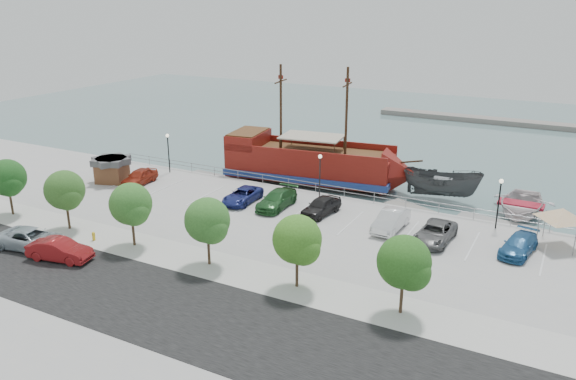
% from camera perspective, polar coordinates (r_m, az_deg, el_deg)
% --- Properties ---
extents(ground, '(160.00, 160.00, 0.00)m').
position_cam_1_polar(ground, '(48.37, -0.06, -4.22)').
color(ground, slate).
extents(land_slab, '(100.00, 58.00, 1.20)m').
position_cam_1_polar(land_slab, '(33.36, -17.90, -15.93)').
color(land_slab, '#A3A3A3').
rests_on(land_slab, ground).
extents(street, '(100.00, 8.00, 0.04)m').
position_cam_1_polar(street, '(36.05, -12.30, -11.46)').
color(street, black).
rests_on(street, land_slab).
extents(sidewalk, '(100.00, 4.00, 0.05)m').
position_cam_1_polar(sidewalk, '(40.19, -6.81, -7.79)').
color(sidewalk, beige).
rests_on(sidewalk, land_slab).
extents(seawall_railing, '(50.00, 0.06, 1.00)m').
position_cam_1_polar(seawall_railing, '(54.39, 3.79, 0.11)').
color(seawall_railing, gray).
rests_on(seawall_railing, land_slab).
extents(far_shore, '(40.00, 3.00, 0.80)m').
position_cam_1_polar(far_shore, '(96.75, 21.03, 6.51)').
color(far_shore, gray).
rests_on(far_shore, ground).
extents(pirate_ship, '(21.06, 8.23, 13.13)m').
position_cam_1_polar(pirate_ship, '(59.93, 3.60, 2.56)').
color(pirate_ship, maroon).
rests_on(pirate_ship, ground).
extents(patrol_boat, '(7.87, 3.38, 2.98)m').
position_cam_1_polar(patrol_boat, '(57.26, 15.35, 0.39)').
color(patrol_boat, '#444647').
rests_on(patrol_boat, ground).
extents(speedboat, '(5.75, 7.92, 1.61)m').
position_cam_1_polar(speedboat, '(55.86, 22.55, -1.62)').
color(speedboat, silver).
rests_on(speedboat, ground).
extents(dock_west, '(6.95, 2.40, 0.39)m').
position_cam_1_polar(dock_west, '(62.50, -7.31, 1.21)').
color(dock_west, gray).
rests_on(dock_west, ground).
extents(dock_mid, '(7.34, 4.87, 0.41)m').
position_cam_1_polar(dock_mid, '(53.35, 13.23, -2.26)').
color(dock_mid, gray).
rests_on(dock_mid, ground).
extents(dock_east, '(8.06, 3.40, 0.45)m').
position_cam_1_polar(dock_east, '(52.22, 20.87, -3.48)').
color(dock_east, gray).
rests_on(dock_east, ground).
extents(shed, '(3.90, 3.90, 2.53)m').
position_cam_1_polar(shed, '(60.67, -17.46, 2.07)').
color(shed, brown).
rests_on(shed, land_slab).
extents(canopy_tent, '(4.70, 4.70, 3.50)m').
position_cam_1_polar(canopy_tent, '(46.93, 26.17, -1.68)').
color(canopy_tent, slate).
rests_on(canopy_tent, land_slab).
extents(street_van, '(5.92, 3.34, 1.56)m').
position_cam_1_polar(street_van, '(46.66, -24.59, -4.55)').
color(street_van, '#A7B5BC').
rests_on(street_van, street).
extents(street_sedan, '(5.01, 2.58, 1.57)m').
position_cam_1_polar(street_sedan, '(43.88, -22.18, -5.66)').
color(street_sedan, maroon).
rests_on(street_sedan, street).
extents(fire_hydrant, '(0.25, 0.25, 0.73)m').
position_cam_1_polar(fire_hydrant, '(46.50, -19.14, -4.43)').
color(fire_hydrant, yellow).
rests_on(fire_hydrant, sidewalk).
extents(lamp_post_left, '(0.36, 0.36, 4.28)m').
position_cam_1_polar(lamp_post_left, '(61.92, -12.09, 4.38)').
color(lamp_post_left, black).
rests_on(lamp_post_left, land_slab).
extents(lamp_post_mid, '(0.36, 0.36, 4.28)m').
position_cam_1_polar(lamp_post_mid, '(52.53, 3.26, 2.20)').
color(lamp_post_mid, black).
rests_on(lamp_post_mid, land_slab).
extents(lamp_post_right, '(0.36, 0.36, 4.28)m').
position_cam_1_polar(lamp_post_right, '(48.46, 20.70, -0.46)').
color(lamp_post_right, black).
rests_on(lamp_post_right, land_slab).
extents(tree_a, '(3.30, 3.20, 5.00)m').
position_cam_1_polar(tree_a, '(53.79, -26.60, 0.99)').
color(tree_a, '#473321').
rests_on(tree_a, sidewalk).
extents(tree_b, '(3.30, 3.20, 5.00)m').
position_cam_1_polar(tree_b, '(48.42, -21.68, -0.15)').
color(tree_b, '#473321').
rests_on(tree_b, sidewalk).
extents(tree_c, '(3.30, 3.20, 5.00)m').
position_cam_1_polar(tree_c, '(43.51, -15.60, -1.55)').
color(tree_c, '#473321').
rests_on(tree_c, sidewalk).
extents(tree_d, '(3.30, 3.20, 5.00)m').
position_cam_1_polar(tree_d, '(39.25, -8.08, -3.26)').
color(tree_d, '#473321').
rests_on(tree_d, sidewalk).
extents(tree_e, '(3.30, 3.20, 5.00)m').
position_cam_1_polar(tree_e, '(35.86, 1.09, -5.25)').
color(tree_e, '#473321').
rests_on(tree_e, sidewalk).
extents(tree_f, '(3.30, 3.20, 5.00)m').
position_cam_1_polar(tree_f, '(33.60, 11.89, -7.42)').
color(tree_f, '#473321').
rests_on(tree_f, sidewalk).
extents(parked_car_a, '(2.36, 4.78, 1.57)m').
position_cam_1_polar(parked_car_a, '(59.13, -14.85, 1.31)').
color(parked_car_a, '#9D2C18').
rests_on(parked_car_a, land_slab).
extents(parked_car_c, '(2.39, 4.90, 1.34)m').
position_cam_1_polar(parked_car_c, '(52.19, -4.64, -0.56)').
color(parked_car_c, navy).
rests_on(parked_car_c, land_slab).
extents(parked_car_d, '(2.20, 5.30, 1.53)m').
position_cam_1_polar(parked_car_d, '(50.72, -1.15, -0.97)').
color(parked_car_d, '#265E2A').
rests_on(parked_car_d, land_slab).
extents(parked_car_e, '(2.48, 4.82, 1.57)m').
position_cam_1_polar(parked_car_e, '(49.16, 3.39, -1.63)').
color(parked_car_e, black).
rests_on(parked_car_e, land_slab).
extents(parked_car_f, '(1.99, 5.02, 1.63)m').
position_cam_1_polar(parked_car_f, '(46.61, 10.40, -3.05)').
color(parked_car_f, white).
rests_on(parked_car_f, land_slab).
extents(parked_car_g, '(2.70, 5.34, 1.45)m').
position_cam_1_polar(parked_car_g, '(45.17, 14.72, -4.22)').
color(parked_car_g, '#5E5E5E').
rests_on(parked_car_g, land_slab).
extents(parked_car_h, '(2.71, 5.02, 1.38)m').
position_cam_1_polar(parked_car_h, '(45.06, 22.40, -5.18)').
color(parked_car_h, '#245B8F').
rests_on(parked_car_h, land_slab).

